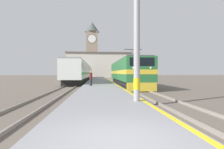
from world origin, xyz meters
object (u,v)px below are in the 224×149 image
at_px(locomotive_train, 127,73).
at_px(clock_tower, 92,47).
at_px(catenary_mast, 138,17).
at_px(person_on_platform, 91,78).
at_px(passenger_train, 83,72).

xyz_separation_m(locomotive_train, clock_tower, (-6.22, 53.37, 11.18)).
height_order(locomotive_train, clock_tower, clock_tower).
xyz_separation_m(catenary_mast, clock_tower, (-4.22, 68.18, 8.29)).
bearing_deg(locomotive_train, catenary_mast, -97.70).
bearing_deg(catenary_mast, locomotive_train, 82.30).
xyz_separation_m(locomotive_train, person_on_platform, (-4.79, -3.73, -0.60)).
height_order(person_on_platform, clock_tower, clock_tower).
bearing_deg(passenger_train, locomotive_train, -68.71).
bearing_deg(person_on_platform, locomotive_train, 37.86).
relative_size(catenary_mast, clock_tower, 0.37).
relative_size(catenary_mast, person_on_platform, 5.31).
bearing_deg(clock_tower, catenary_mast, -86.46).
height_order(locomotive_train, catenary_mast, catenary_mast).
distance_m(person_on_platform, clock_tower, 58.31).
xyz_separation_m(passenger_train, catenary_mast, (5.46, -33.95, 2.66)).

